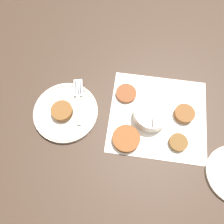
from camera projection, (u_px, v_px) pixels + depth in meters
name	position (u px, v px, depth m)	size (l,w,h in m)	color
ground_plane	(160.00, 120.00, 0.70)	(4.00, 4.00, 0.00)	#38281E
napkin	(158.00, 115.00, 0.71)	(0.35, 0.33, 0.00)	white
sauce_bowl	(151.00, 115.00, 0.68)	(0.12, 0.11, 0.09)	silver
fritter_0	(126.00, 93.00, 0.73)	(0.07, 0.07, 0.01)	brown
fritter_1	(184.00, 114.00, 0.70)	(0.06, 0.06, 0.02)	brown
fritter_2	(126.00, 139.00, 0.66)	(0.08, 0.08, 0.02)	brown
fritter_3	(178.00, 143.00, 0.66)	(0.06, 0.06, 0.02)	brown
serving_plate	(66.00, 112.00, 0.70)	(0.21, 0.21, 0.02)	silver
fritter_on_plate	(62.00, 111.00, 0.68)	(0.07, 0.07, 0.02)	brown
fork	(78.00, 96.00, 0.71)	(0.03, 0.16, 0.00)	silver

